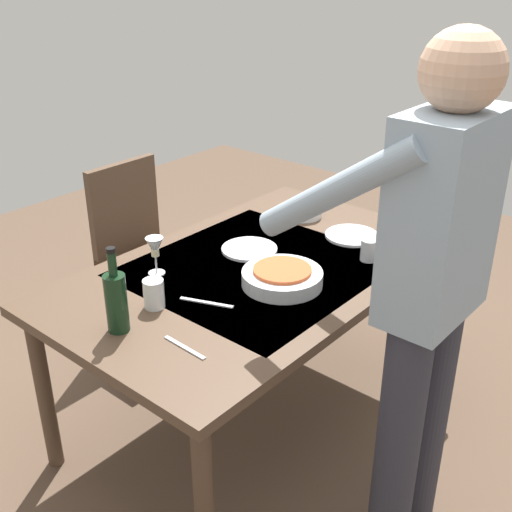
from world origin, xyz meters
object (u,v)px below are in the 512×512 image
at_px(dining_table, 256,283).
at_px(water_cup_near_left, 154,294).
at_px(serving_bowl_pasta, 282,277).
at_px(dinner_plate_far, 352,235).
at_px(person_server, 427,285).
at_px(side_bowl_salad, 302,209).
at_px(water_cup_near_right, 369,250).
at_px(wine_bottle, 116,300).
at_px(chair_near, 140,242).
at_px(dinner_plate_near, 249,249).
at_px(wine_glass_left, 155,249).

height_order(dining_table, water_cup_near_left, water_cup_near_left).
distance_m(water_cup_near_left, serving_bowl_pasta, 0.48).
height_order(dining_table, dinner_plate_far, dinner_plate_far).
relative_size(person_server, dinner_plate_far, 7.34).
bearing_deg(dinner_plate_far, side_bowl_salad, -99.39).
relative_size(water_cup_near_left, side_bowl_salad, 0.58).
relative_size(water_cup_near_left, water_cup_near_right, 1.18).
height_order(wine_bottle, water_cup_near_left, wine_bottle).
bearing_deg(water_cup_near_left, wine_bottle, 7.49).
distance_m(chair_near, dinner_plate_near, 0.78).
distance_m(wine_bottle, water_cup_near_left, 0.18).
bearing_deg(dinner_plate_near, dining_table, 50.39).
relative_size(wine_glass_left, dinner_plate_near, 0.66).
relative_size(dining_table, chair_near, 1.77).
height_order(wine_bottle, side_bowl_salad, wine_bottle).
distance_m(chair_near, wine_glass_left, 0.81).
bearing_deg(person_server, dining_table, -98.52).
xyz_separation_m(wine_bottle, dinner_plate_far, (-1.12, 0.18, -0.10)).
bearing_deg(water_cup_near_left, water_cup_near_right, 155.09).
distance_m(person_server, serving_bowl_pasta, 0.63).
distance_m(person_server, dinner_plate_near, 0.93).
distance_m(chair_near, water_cup_near_left, 1.02).
bearing_deg(dinner_plate_far, chair_near, -70.15).
height_order(person_server, water_cup_near_right, person_server).
bearing_deg(wine_glass_left, side_bowl_salad, 174.72).
relative_size(person_server, dinner_plate_near, 7.34).
xyz_separation_m(wine_glass_left, serving_bowl_pasta, (-0.24, 0.42, -0.07)).
relative_size(wine_glass_left, side_bowl_salad, 0.84).
xyz_separation_m(water_cup_near_right, dinner_plate_near, (0.24, -0.42, -0.04)).
height_order(water_cup_near_right, dinner_plate_near, water_cup_near_right).
relative_size(person_server, water_cup_near_right, 19.09).
relative_size(side_bowl_salad, dinner_plate_far, 0.78).
height_order(person_server, dinner_plate_near, person_server).
distance_m(dinner_plate_near, dinner_plate_far, 0.46).
bearing_deg(water_cup_near_right, wine_glass_left, -41.32).
xyz_separation_m(person_server, water_cup_near_left, (0.34, -0.83, -0.18)).
bearing_deg(person_server, side_bowl_salad, -125.06).
height_order(water_cup_near_left, serving_bowl_pasta, water_cup_near_left).
height_order(water_cup_near_left, dinner_plate_near, water_cup_near_left).
relative_size(wine_bottle, dinner_plate_near, 1.29).
distance_m(serving_bowl_pasta, dinner_plate_far, 0.54).
xyz_separation_m(chair_near, wine_glass_left, (0.42, 0.62, 0.30)).
xyz_separation_m(person_server, dinner_plate_far, (-0.60, -0.63, -0.23)).
relative_size(chair_near, water_cup_near_right, 10.28).
xyz_separation_m(person_server, water_cup_near_right, (-0.46, -0.46, -0.19)).
xyz_separation_m(chair_near, wine_bottle, (0.76, 0.82, 0.31)).
height_order(dining_table, wine_glass_left, wine_glass_left).
height_order(dining_table, dinner_plate_near, dinner_plate_near).
relative_size(chair_near, wine_glass_left, 6.03).
bearing_deg(serving_bowl_pasta, dinner_plate_near, -116.81).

